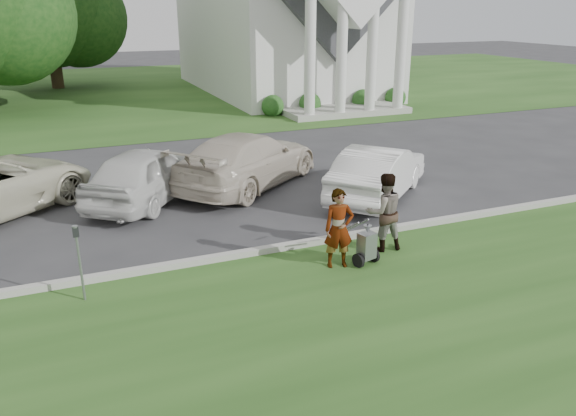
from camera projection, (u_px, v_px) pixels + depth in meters
ground at (295, 260)px, 11.90m from camera, size 120.00×120.00×0.00m
grass_strip at (366, 331)px, 9.29m from camera, size 80.00×7.00×0.01m
church_lawn at (128, 91)px, 35.37m from camera, size 80.00×30.00×0.01m
curb at (285, 247)px, 12.35m from camera, size 80.00×0.18×0.15m
tree_back at (48, 11)px, 34.93m from camera, size 9.61×7.60×8.89m
striping_cart at (366, 246)px, 11.55m from camera, size 0.67×1.09×0.95m
person_left at (339, 229)px, 11.32m from camera, size 0.68×0.52×1.66m
person_right at (384, 212)px, 12.12m from camera, size 0.91×0.75×1.74m
parking_meter_near at (79, 254)px, 9.94m from camera, size 0.11×0.10×1.47m
car_b at (146, 174)px, 15.25m from camera, size 4.18×4.68×1.53m
car_c at (248, 160)px, 16.56m from camera, size 5.65×5.15×1.58m
car_d at (378, 172)px, 15.56m from camera, size 4.37×4.10×1.47m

